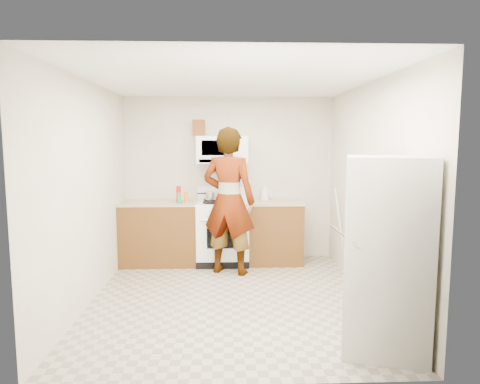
{
  "coord_description": "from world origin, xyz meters",
  "views": [
    {
      "loc": [
        -0.08,
        -4.82,
        1.83
      ],
      "look_at": [
        0.13,
        0.55,
        1.19
      ],
      "focal_mm": 32.0,
      "sensor_mm": 36.0,
      "label": 1
    }
  ],
  "objects_px": {
    "person": "(229,201)",
    "saucepan": "(212,196)",
    "gas_range": "(223,231)",
    "fridge": "(386,254)",
    "kettle": "(265,194)",
    "microwave": "(222,150)"
  },
  "relations": [
    {
      "from": "gas_range",
      "to": "kettle",
      "type": "xyz_separation_m",
      "value": [
        0.66,
        0.21,
        0.53
      ]
    },
    {
      "from": "fridge",
      "to": "kettle",
      "type": "relative_size",
      "value": 10.44
    },
    {
      "from": "person",
      "to": "microwave",
      "type": "bearing_deg",
      "value": -61.72
    },
    {
      "from": "microwave",
      "to": "saucepan",
      "type": "bearing_deg",
      "value": -169.57
    },
    {
      "from": "person",
      "to": "saucepan",
      "type": "xyz_separation_m",
      "value": [
        -0.25,
        0.6,
        -0.0
      ]
    },
    {
      "from": "kettle",
      "to": "saucepan",
      "type": "bearing_deg",
      "value": -147.58
    },
    {
      "from": "gas_range",
      "to": "kettle",
      "type": "relative_size",
      "value": 6.94
    },
    {
      "from": "microwave",
      "to": "fridge",
      "type": "xyz_separation_m",
      "value": [
        1.43,
        -2.86,
        -0.85
      ]
    },
    {
      "from": "gas_range",
      "to": "fridge",
      "type": "xyz_separation_m",
      "value": [
        1.43,
        -2.73,
        0.36
      ]
    },
    {
      "from": "microwave",
      "to": "saucepan",
      "type": "relative_size",
      "value": 3.81
    },
    {
      "from": "fridge",
      "to": "kettle",
      "type": "distance_m",
      "value": 3.05
    },
    {
      "from": "gas_range",
      "to": "person",
      "type": "distance_m",
      "value": 0.73
    },
    {
      "from": "gas_range",
      "to": "microwave",
      "type": "xyz_separation_m",
      "value": [
        0.0,
        0.13,
        1.21
      ]
    },
    {
      "from": "microwave",
      "to": "fridge",
      "type": "distance_m",
      "value": 3.31
    },
    {
      "from": "microwave",
      "to": "kettle",
      "type": "height_order",
      "value": "microwave"
    },
    {
      "from": "kettle",
      "to": "saucepan",
      "type": "height_order",
      "value": "kettle"
    },
    {
      "from": "gas_range",
      "to": "microwave",
      "type": "distance_m",
      "value": 1.22
    },
    {
      "from": "gas_range",
      "to": "fridge",
      "type": "height_order",
      "value": "fridge"
    },
    {
      "from": "fridge",
      "to": "saucepan",
      "type": "xyz_separation_m",
      "value": [
        -1.58,
        2.83,
        0.16
      ]
    },
    {
      "from": "gas_range",
      "to": "person",
      "type": "bearing_deg",
      "value": -79.85
    },
    {
      "from": "gas_range",
      "to": "kettle",
      "type": "distance_m",
      "value": 0.87
    },
    {
      "from": "fridge",
      "to": "kettle",
      "type": "height_order",
      "value": "fridge"
    }
  ]
}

